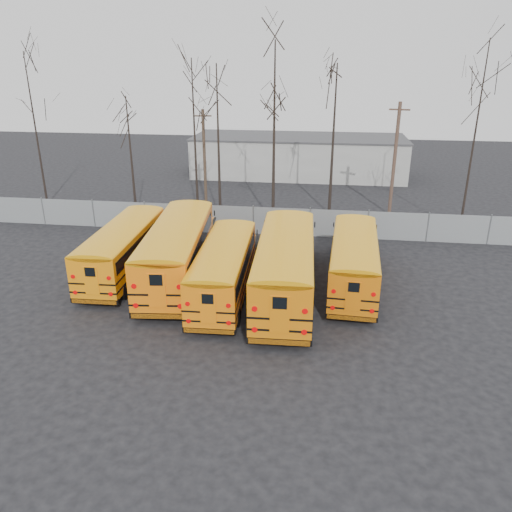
# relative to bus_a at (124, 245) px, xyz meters

# --- Properties ---
(ground) EXTENTS (120.00, 120.00, 0.00)m
(ground) POSITION_rel_bus_a_xyz_m (6.36, -4.04, -1.74)
(ground) COLOR black
(ground) RESTS_ON ground
(fence) EXTENTS (40.00, 0.04, 2.00)m
(fence) POSITION_rel_bus_a_xyz_m (6.36, 7.96, -0.74)
(fence) COLOR gray
(fence) RESTS_ON ground
(distant_building) EXTENTS (22.00, 8.00, 4.00)m
(distant_building) POSITION_rel_bus_a_xyz_m (8.36, 27.96, 0.26)
(distant_building) COLOR #B1B1AC
(distant_building) RESTS_ON ground
(bus_a) EXTENTS (2.82, 10.70, 2.97)m
(bus_a) POSITION_rel_bus_a_xyz_m (0.00, 0.00, 0.00)
(bus_a) COLOR black
(bus_a) RESTS_ON ground
(bus_b) EXTENTS (4.01, 12.35, 3.40)m
(bus_b) POSITION_rel_bus_a_xyz_m (3.33, -0.45, 0.25)
(bus_b) COLOR black
(bus_b) RESTS_ON ground
(bus_c) EXTENTS (2.82, 10.56, 2.93)m
(bus_c) POSITION_rel_bus_a_xyz_m (6.30, -2.08, -0.02)
(bus_c) COLOR black
(bus_c) RESTS_ON ground
(bus_d) EXTENTS (3.24, 12.26, 3.40)m
(bus_d) POSITION_rel_bus_a_xyz_m (9.48, -1.92, 0.25)
(bus_d) COLOR black
(bus_d) RESTS_ON ground
(bus_e) EXTENTS (2.91, 10.56, 2.93)m
(bus_e) POSITION_rel_bus_a_xyz_m (13.04, -0.00, -0.02)
(bus_e) COLOR black
(bus_e) RESTS_ON ground
(utility_pole_left) EXTENTS (1.41, 0.30, 7.92)m
(utility_pole_left) POSITION_rel_bus_a_xyz_m (1.18, 15.22, 2.33)
(utility_pole_left) COLOR #433326
(utility_pole_left) RESTS_ON ground
(utility_pole_right) EXTENTS (1.55, 0.40, 8.74)m
(utility_pole_right) POSITION_rel_bus_a_xyz_m (16.55, 14.28, 2.75)
(utility_pole_right) COLOR #513A2D
(utility_pole_right) RESTS_ON ground
(tree_0) EXTENTS (0.26, 0.26, 12.28)m
(tree_0) POSITION_rel_bus_a_xyz_m (-12.40, 13.20, 4.40)
(tree_0) COLOR black
(tree_0) RESTS_ON ground
(tree_1) EXTENTS (0.26, 0.26, 9.21)m
(tree_1) POSITION_rel_bus_a_xyz_m (-3.36, 10.54, 2.87)
(tree_1) COLOR black
(tree_1) RESTS_ON ground
(tree_2) EXTENTS (0.26, 0.26, 11.79)m
(tree_2) POSITION_rel_bus_a_xyz_m (1.37, 11.63, 4.15)
(tree_2) COLOR black
(tree_2) RESTS_ON ground
(tree_3) EXTENTS (0.26, 0.26, 11.44)m
(tree_3) POSITION_rel_bus_a_xyz_m (3.36, 10.81, 3.98)
(tree_3) COLOR black
(tree_3) RESTS_ON ground
(tree_4) EXTENTS (0.26, 0.26, 12.92)m
(tree_4) POSITION_rel_bus_a_xyz_m (7.50, 10.47, 4.72)
(tree_4) COLOR black
(tree_4) RESTS_ON ground
(tree_5) EXTENTS (0.26, 0.26, 11.44)m
(tree_5) POSITION_rel_bus_a_xyz_m (11.74, 13.81, 3.98)
(tree_5) COLOR black
(tree_5) RESTS_ON ground
(tree_6) EXTENTS (0.26, 0.26, 12.95)m
(tree_6) POSITION_rel_bus_a_xyz_m (21.17, 10.47, 4.74)
(tree_6) COLOR black
(tree_6) RESTS_ON ground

